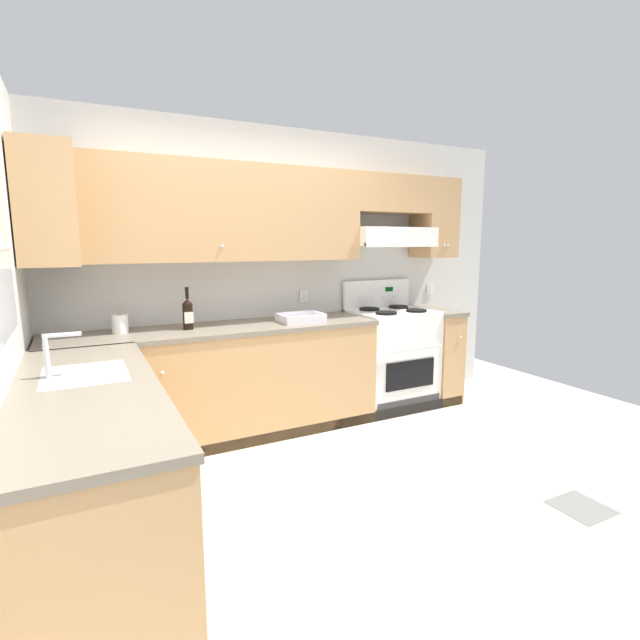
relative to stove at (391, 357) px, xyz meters
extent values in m
plane|color=beige|center=(-1.40, -1.25, -0.48)|extent=(7.04, 7.04, 0.00)
cube|color=slate|center=(-0.05, -2.02, -0.48)|extent=(0.30, 0.30, 0.01)
cube|color=silver|center=(-0.94, 0.37, 0.80)|extent=(4.68, 0.12, 2.55)
cube|color=tan|center=(-1.64, 0.13, 1.32)|extent=(2.48, 0.34, 0.76)
cube|color=tan|center=(0.58, 0.13, 1.32)|extent=(0.35, 0.34, 0.76)
cube|color=tan|center=(0.00, 0.13, 1.53)|extent=(0.80, 0.34, 0.34)
cube|color=white|center=(0.00, 0.09, 1.14)|extent=(0.80, 0.46, 0.17)
cube|color=white|center=(0.00, -0.13, 1.07)|extent=(0.80, 0.03, 0.04)
sphere|color=silver|center=(-1.64, -0.05, 1.06)|extent=(0.02, 0.02, 0.02)
sphere|color=silver|center=(0.60, -0.05, 1.06)|extent=(0.02, 0.02, 0.02)
sphere|color=silver|center=(0.55, -0.05, 1.06)|extent=(0.02, 0.02, 0.02)
cube|color=silver|center=(-0.79, 0.29, 0.60)|extent=(0.08, 0.01, 0.12)
cube|color=silver|center=(-0.79, 0.29, 0.62)|extent=(0.03, 0.00, 0.03)
cube|color=silver|center=(-0.79, 0.29, 0.58)|extent=(0.03, 0.00, 0.03)
cube|color=silver|center=(0.69, 0.29, 0.60)|extent=(0.08, 0.01, 0.12)
cube|color=silver|center=(0.69, 0.29, 0.62)|extent=(0.03, 0.00, 0.03)
cube|color=silver|center=(0.69, 0.29, 0.58)|extent=(0.03, 0.00, 0.03)
cube|color=tan|center=(-2.78, -0.05, 1.32)|extent=(0.34, 0.64, 0.76)
cube|color=tan|center=(-1.66, -0.01, -0.04)|extent=(2.54, 0.61, 0.87)
cube|color=#756B5B|center=(-1.66, -0.01, 0.41)|extent=(2.56, 0.63, 0.04)
cube|color=tan|center=(0.52, -0.01, -0.04)|extent=(0.27, 0.61, 0.87)
cube|color=#756B5B|center=(0.52, -0.01, 0.41)|extent=(0.29, 0.63, 0.04)
cube|color=black|center=(-1.14, -0.28, -0.43)|extent=(3.54, 0.06, 0.09)
sphere|color=silver|center=(-2.16, -0.33, 0.20)|extent=(0.03, 0.03, 0.03)
sphere|color=silver|center=(0.56, -0.33, 0.20)|extent=(0.03, 0.03, 0.03)
cube|color=tan|center=(-2.64, -1.26, -0.04)|extent=(0.61, 1.89, 0.87)
cube|color=#756B5B|center=(-2.64, -1.26, 0.41)|extent=(0.63, 1.91, 0.04)
cube|color=black|center=(-2.37, -1.26, -0.43)|extent=(0.06, 1.85, 0.09)
cube|color=#999B9E|center=(-2.64, -1.02, 0.43)|extent=(0.40, 0.48, 0.01)
cube|color=#28282B|center=(-2.64, -1.02, 0.36)|extent=(0.34, 0.42, 0.14)
cylinder|color=silver|center=(-2.80, -1.02, 0.54)|extent=(0.03, 0.03, 0.22)
cylinder|color=silver|center=(-2.72, -1.02, 0.64)|extent=(0.16, 0.02, 0.02)
cube|color=white|center=(0.00, 0.00, -0.02)|extent=(0.76, 0.58, 0.91)
cube|color=black|center=(0.00, -0.30, -0.10)|extent=(0.53, 0.01, 0.26)
cylinder|color=silver|center=(0.00, -0.32, 0.14)|extent=(0.65, 0.02, 0.02)
cube|color=#333333|center=(0.00, -0.30, -0.38)|extent=(0.70, 0.01, 0.11)
cube|color=white|center=(0.00, 0.00, 0.44)|extent=(0.76, 0.58, 0.02)
cube|color=white|center=(0.00, 0.27, 0.58)|extent=(0.76, 0.04, 0.29)
cube|color=#053F0C|center=(0.13, 0.25, 0.63)|extent=(0.09, 0.01, 0.04)
cylinder|color=black|center=(-0.17, -0.14, 0.46)|extent=(0.19, 0.19, 0.02)
cylinder|color=black|center=(-0.17, -0.14, 0.45)|extent=(0.07, 0.07, 0.01)
cylinder|color=black|center=(0.17, -0.14, 0.46)|extent=(0.19, 0.19, 0.02)
cylinder|color=black|center=(0.17, -0.14, 0.45)|extent=(0.07, 0.07, 0.01)
cylinder|color=black|center=(-0.17, 0.14, 0.46)|extent=(0.19, 0.19, 0.02)
cylinder|color=black|center=(-0.17, 0.14, 0.45)|extent=(0.07, 0.07, 0.01)
cylinder|color=black|center=(0.17, 0.14, 0.46)|extent=(0.19, 0.19, 0.02)
cylinder|color=black|center=(0.17, 0.14, 0.45)|extent=(0.07, 0.07, 0.01)
cylinder|color=white|center=(-0.21, 0.25, 0.55)|extent=(0.04, 0.02, 0.04)
cylinder|color=white|center=(-0.07, 0.25, 0.55)|extent=(0.04, 0.02, 0.04)
cylinder|color=white|center=(0.07, 0.25, 0.55)|extent=(0.04, 0.02, 0.04)
cylinder|color=white|center=(0.21, 0.25, 0.55)|extent=(0.04, 0.02, 0.04)
cylinder|color=black|center=(-1.90, 0.01, 0.53)|extent=(0.08, 0.08, 0.20)
cone|color=black|center=(-1.90, 0.01, 0.65)|extent=(0.08, 0.08, 0.04)
cylinder|color=black|center=(-1.90, 0.01, 0.71)|extent=(0.03, 0.03, 0.09)
cylinder|color=black|center=(-1.90, 0.01, 0.74)|extent=(0.03, 0.03, 0.02)
cube|color=silver|center=(-1.90, -0.03, 0.53)|extent=(0.07, 0.00, 0.09)
cube|color=silver|center=(-0.99, -0.06, 0.44)|extent=(0.29, 0.22, 0.02)
cube|color=silver|center=(-0.99, -0.19, 0.47)|extent=(0.36, 0.01, 0.07)
cube|color=silver|center=(-0.99, 0.07, 0.47)|extent=(0.36, 0.01, 0.07)
cube|color=silver|center=(-1.16, -0.06, 0.47)|extent=(0.01, 0.24, 0.07)
cube|color=silver|center=(-0.81, -0.06, 0.47)|extent=(0.01, 0.24, 0.07)
cylinder|color=white|center=(-2.38, 0.08, 0.50)|extent=(0.12, 0.12, 0.14)
cylinder|color=#9E7A51|center=(-2.38, 0.08, 0.57)|extent=(0.04, 0.04, 0.01)
camera|label=1|loc=(-2.65, -3.64, 1.09)|focal=26.67mm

